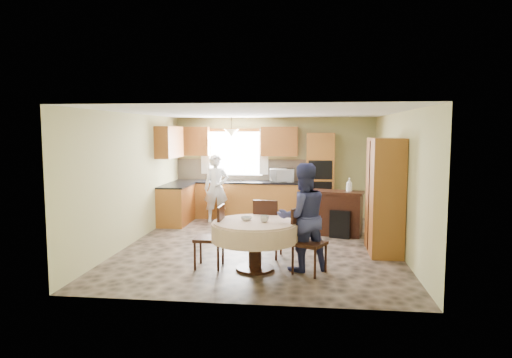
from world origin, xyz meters
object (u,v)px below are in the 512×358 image
Objects in this scene: cupboard at (385,196)px; chair_left at (214,233)px; chair_right at (305,237)px; person_sink at (216,188)px; oven_tower at (320,177)px; sideboard at (333,214)px; chair_back at (267,226)px; dining_table at (255,232)px; person_dining at (303,217)px.

chair_left is at bearing -156.48° from cupboard.
chair_right is 0.62× the size of person_sink.
oven_tower reaches higher than person_sink.
chair_back is (-1.22, -1.92, 0.13)m from sideboard.
cupboard is 4.30m from person_sink.
cupboard is 2.54m from dining_table.
dining_table is at bearing -149.37° from cupboard.
chair_back is (-0.97, -3.56, -0.50)m from oven_tower.
cupboard is at bearing -70.20° from oven_tower.
oven_tower is 1.32× the size of person_sink.
dining_table is 1.34× the size of chair_back.
sideboard is at bearing 121.45° from cupboard.
cupboard reaches higher than chair_left.
oven_tower is 4.41m from dining_table.
oven_tower is 2.12× the size of chair_right.
oven_tower is 1.04× the size of cupboard.
chair_right reaches higher than chair_left.
chair_left is 1.43m from person_dining.
person_sink reaches higher than chair_back.
dining_table is at bearing 88.82° from chair_back.
person_sink reaches higher than sideboard.
sideboard is 2.94m from dining_table.
oven_tower is 1.57× the size of dining_table.
chair_right is at bearing -88.29° from sideboard.
chair_back is at bearing 67.80° from chair_right.
cupboard reaches higher than sideboard.
sideboard is 0.72× the size of person_dining.
oven_tower is 1.74× the size of sideboard.
chair_right is (-0.57, -2.67, 0.12)m from sideboard.
oven_tower is at bearing -96.43° from chair_back.
oven_tower is 2.54m from person_sink.
oven_tower is 2.12× the size of chair_left.
person_dining reaches higher than chair_back.
oven_tower is 4.18m from person_dining.
chair_left is 3.74m from person_sink.
dining_table is (-1.34, -2.62, 0.17)m from sideboard.
chair_back is 0.60× the size of person_dining.
oven_tower is at bearing 75.64° from dining_table.
person_sink reaches higher than chair_right.
person_dining is at bearing 144.20° from chair_back.
chair_left is at bearing -19.98° from person_dining.
chair_right is at bearing -136.21° from cupboard.
dining_table is 0.78m from chair_right.
oven_tower is at bearing 109.80° from cupboard.
oven_tower reaches higher than chair_right.
person_dining is (2.12, -3.63, 0.04)m from person_sink.
oven_tower is 1.77m from sideboard.
cupboard reaches higher than chair_right.
oven_tower reaches higher than chair_back.
dining_table is 0.66m from chair_left.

